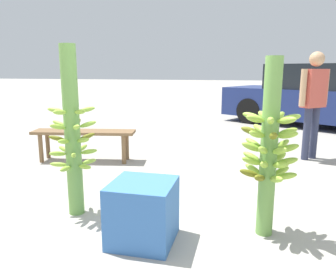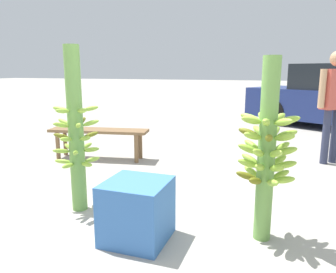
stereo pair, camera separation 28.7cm
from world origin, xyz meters
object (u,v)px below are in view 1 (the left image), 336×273
(banana_stalk_left, at_px, (72,133))
(parked_car, at_px, (315,97))
(banana_stalk_center, at_px, (269,148))
(produce_crate, at_px, (143,212))
(vendor_person, at_px, (314,96))
(market_bench, at_px, (84,136))

(banana_stalk_left, height_order, parked_car, banana_stalk_left)
(banana_stalk_center, distance_m, parked_car, 5.91)
(parked_car, relative_size, produce_crate, 9.10)
(vendor_person, height_order, produce_crate, vendor_person)
(banana_stalk_center, bearing_deg, vendor_person, 73.28)
(parked_car, bearing_deg, banana_stalk_center, -164.90)
(banana_stalk_center, distance_m, market_bench, 2.97)
(banana_stalk_center, bearing_deg, market_bench, 146.05)
(vendor_person, bearing_deg, parked_car, -141.92)
(banana_stalk_left, bearing_deg, parked_car, 61.87)
(market_bench, xyz_separation_m, parked_car, (3.84, 4.10, 0.31))
(market_bench, distance_m, produce_crate, 2.51)
(vendor_person, distance_m, market_bench, 3.37)
(vendor_person, xyz_separation_m, parked_car, (0.64, 3.22, -0.25))
(banana_stalk_left, relative_size, produce_crate, 3.21)
(banana_stalk_left, relative_size, market_bench, 1.02)
(vendor_person, xyz_separation_m, market_bench, (-3.20, -0.88, -0.57))
(banana_stalk_center, xyz_separation_m, parked_car, (1.40, 5.75, -0.03))
(banana_stalk_left, bearing_deg, market_bench, 115.01)
(banana_stalk_center, height_order, parked_car, parked_car)
(banana_stalk_left, xyz_separation_m, banana_stalk_center, (1.68, 0.00, -0.04))
(produce_crate, bearing_deg, banana_stalk_left, 155.87)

